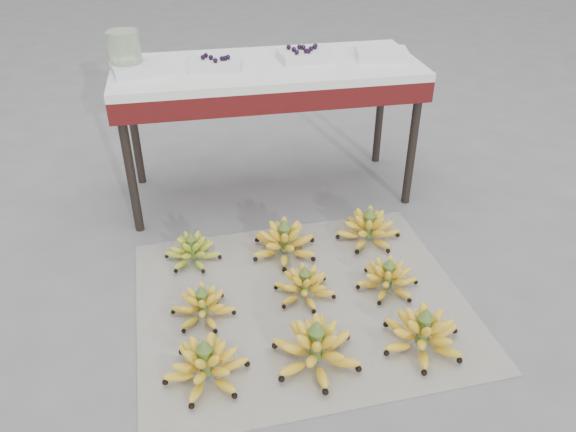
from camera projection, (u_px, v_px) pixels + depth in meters
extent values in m
plane|color=#5D5D5F|center=(301.00, 308.00, 2.15)|extent=(60.00, 60.00, 0.00)
cube|color=silver|center=(302.00, 302.00, 2.18)|extent=(1.29, 1.10, 0.01)
ellipsoid|color=yellow|center=(206.00, 368.00, 1.84)|extent=(0.30, 0.30, 0.08)
ellipsoid|color=yellow|center=(206.00, 361.00, 1.82)|extent=(0.21, 0.21, 0.06)
ellipsoid|color=yellow|center=(205.00, 353.00, 1.80)|extent=(0.14, 0.14, 0.05)
cylinder|color=#4A6828|center=(206.00, 361.00, 1.82)|extent=(0.05, 0.05, 0.11)
cone|color=#4A6828|center=(204.00, 345.00, 1.78)|extent=(0.05, 0.05, 0.04)
ellipsoid|color=yellow|center=(316.00, 352.00, 1.89)|extent=(0.33, 0.33, 0.09)
ellipsoid|color=yellow|center=(316.00, 343.00, 1.87)|extent=(0.23, 0.23, 0.07)
ellipsoid|color=yellow|center=(316.00, 335.00, 1.85)|extent=(0.15, 0.15, 0.06)
cylinder|color=#4A6828|center=(316.00, 343.00, 1.87)|extent=(0.05, 0.05, 0.12)
cone|color=#4A6828|center=(317.00, 326.00, 1.83)|extent=(0.06, 0.06, 0.05)
ellipsoid|color=yellow|center=(422.00, 337.00, 1.95)|extent=(0.30, 0.30, 0.09)
ellipsoid|color=yellow|center=(424.00, 329.00, 1.93)|extent=(0.21, 0.21, 0.06)
ellipsoid|color=yellow|center=(425.00, 322.00, 1.91)|extent=(0.14, 0.14, 0.05)
cylinder|color=#4A6828|center=(424.00, 329.00, 1.93)|extent=(0.05, 0.05, 0.12)
cone|color=#4A6828|center=(426.00, 313.00, 1.89)|extent=(0.06, 0.06, 0.04)
ellipsoid|color=yellow|center=(203.00, 309.00, 2.09)|extent=(0.31, 0.31, 0.07)
ellipsoid|color=yellow|center=(202.00, 302.00, 2.07)|extent=(0.22, 0.22, 0.05)
ellipsoid|color=yellow|center=(202.00, 296.00, 2.06)|extent=(0.14, 0.14, 0.04)
cylinder|color=#4A6828|center=(202.00, 302.00, 2.07)|extent=(0.04, 0.04, 0.10)
cone|color=#4A6828|center=(201.00, 290.00, 2.04)|extent=(0.04, 0.04, 0.03)
ellipsoid|color=yellow|center=(305.00, 288.00, 2.19)|extent=(0.29, 0.29, 0.07)
ellipsoid|color=yellow|center=(305.00, 282.00, 2.17)|extent=(0.20, 0.20, 0.05)
ellipsoid|color=yellow|center=(305.00, 276.00, 2.15)|extent=(0.13, 0.13, 0.04)
cylinder|color=#4A6828|center=(305.00, 282.00, 2.17)|extent=(0.04, 0.04, 0.10)
cone|color=#4A6828|center=(305.00, 270.00, 2.14)|extent=(0.05, 0.05, 0.04)
ellipsoid|color=yellow|center=(387.00, 281.00, 2.22)|extent=(0.31, 0.31, 0.07)
ellipsoid|color=yellow|center=(388.00, 275.00, 2.21)|extent=(0.21, 0.21, 0.05)
ellipsoid|color=yellow|center=(389.00, 269.00, 2.19)|extent=(0.14, 0.14, 0.04)
cylinder|color=#4A6828|center=(388.00, 275.00, 2.21)|extent=(0.04, 0.04, 0.10)
cone|color=#4A6828|center=(390.00, 262.00, 2.17)|extent=(0.05, 0.05, 0.04)
ellipsoid|color=olive|center=(193.00, 253.00, 2.38)|extent=(0.28, 0.28, 0.07)
ellipsoid|color=olive|center=(192.00, 248.00, 2.36)|extent=(0.20, 0.20, 0.05)
ellipsoid|color=olive|center=(192.00, 242.00, 2.35)|extent=(0.13, 0.13, 0.04)
cylinder|color=#4A6828|center=(192.00, 248.00, 2.36)|extent=(0.04, 0.04, 0.09)
cone|color=#4A6828|center=(191.00, 236.00, 2.33)|extent=(0.04, 0.04, 0.03)
ellipsoid|color=yellow|center=(284.00, 245.00, 2.42)|extent=(0.36, 0.36, 0.09)
ellipsoid|color=yellow|center=(284.00, 238.00, 2.40)|extent=(0.25, 0.25, 0.06)
ellipsoid|color=yellow|center=(284.00, 231.00, 2.38)|extent=(0.17, 0.17, 0.05)
cylinder|color=#4A6828|center=(284.00, 238.00, 2.40)|extent=(0.05, 0.05, 0.12)
cone|color=#4A6828|center=(284.00, 223.00, 2.36)|extent=(0.06, 0.06, 0.04)
ellipsoid|color=yellow|center=(368.00, 232.00, 2.51)|extent=(0.34, 0.34, 0.08)
ellipsoid|color=yellow|center=(369.00, 225.00, 2.49)|extent=(0.24, 0.24, 0.06)
ellipsoid|color=yellow|center=(369.00, 219.00, 2.47)|extent=(0.16, 0.16, 0.05)
cylinder|color=#4A6828|center=(369.00, 225.00, 2.49)|extent=(0.05, 0.05, 0.11)
cone|color=#4A6828|center=(370.00, 211.00, 2.45)|extent=(0.05, 0.05, 0.04)
cylinder|color=black|center=(130.00, 169.00, 2.44)|extent=(0.04, 0.04, 0.63)
cylinder|color=black|center=(412.00, 144.00, 2.65)|extent=(0.04, 0.04, 0.63)
cylinder|color=black|center=(134.00, 127.00, 2.82)|extent=(0.04, 0.04, 0.63)
cylinder|color=black|center=(380.00, 108.00, 3.03)|extent=(0.04, 0.04, 0.63)
cube|color=#50110F|center=(268.00, 82.00, 2.59)|extent=(1.39, 0.56, 0.09)
cube|color=silver|center=(267.00, 68.00, 2.55)|extent=(1.39, 0.56, 0.04)
cube|color=silver|center=(141.00, 68.00, 2.43)|extent=(0.28, 0.23, 0.04)
cube|color=silver|center=(216.00, 64.00, 2.48)|extent=(0.25, 0.20, 0.04)
sphere|color=black|center=(225.00, 58.00, 2.46)|extent=(0.02, 0.02, 0.02)
sphere|color=black|center=(203.00, 57.00, 2.47)|extent=(0.02, 0.02, 0.02)
sphere|color=black|center=(206.00, 55.00, 2.50)|extent=(0.02, 0.02, 0.02)
sphere|color=black|center=(222.00, 58.00, 2.46)|extent=(0.02, 0.02, 0.02)
sphere|color=black|center=(215.00, 60.00, 2.43)|extent=(0.02, 0.02, 0.02)
sphere|color=black|center=(211.00, 57.00, 2.47)|extent=(0.02, 0.02, 0.02)
sphere|color=black|center=(228.00, 57.00, 2.47)|extent=(0.02, 0.02, 0.02)
cube|color=silver|center=(305.00, 56.00, 2.59)|extent=(0.25, 0.19, 0.04)
sphere|color=black|center=(311.00, 49.00, 2.58)|extent=(0.02, 0.02, 0.02)
sphere|color=black|center=(315.00, 46.00, 2.62)|extent=(0.02, 0.02, 0.02)
sphere|color=black|center=(289.00, 47.00, 2.60)|extent=(0.02, 0.02, 0.02)
sphere|color=black|center=(308.00, 51.00, 2.55)|extent=(0.02, 0.02, 0.02)
sphere|color=black|center=(306.00, 51.00, 2.55)|extent=(0.02, 0.02, 0.02)
sphere|color=black|center=(294.00, 49.00, 2.57)|extent=(0.02, 0.02, 0.02)
sphere|color=black|center=(303.00, 47.00, 2.60)|extent=(0.02, 0.02, 0.02)
sphere|color=black|center=(299.00, 47.00, 2.60)|extent=(0.02, 0.02, 0.02)
sphere|color=black|center=(315.00, 47.00, 2.60)|extent=(0.02, 0.02, 0.02)
sphere|color=black|center=(297.00, 52.00, 2.53)|extent=(0.02, 0.02, 0.02)
cube|color=silver|center=(382.00, 54.00, 2.61)|extent=(0.26, 0.21, 0.04)
cylinder|color=beige|center=(125.00, 51.00, 2.41)|extent=(0.17, 0.17, 0.17)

